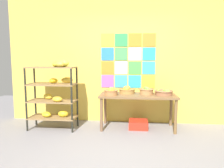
% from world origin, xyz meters
% --- Properties ---
extents(ground, '(9.56, 9.56, 0.00)m').
position_xyz_m(ground, '(0.00, 0.00, 0.00)').
color(ground, gray).
extents(back_wall_with_art, '(5.15, 0.07, 2.84)m').
position_xyz_m(back_wall_with_art, '(0.00, 1.81, 1.42)').
color(back_wall_with_art, '#E6C048').
rests_on(back_wall_with_art, ground).
extents(banana_shelf_unit, '(0.97, 0.52, 1.43)m').
position_xyz_m(banana_shelf_unit, '(-1.28, 1.15, 0.85)').
color(banana_shelf_unit, black).
rests_on(banana_shelf_unit, ground).
extents(display_table, '(1.56, 0.65, 0.71)m').
position_xyz_m(display_table, '(0.41, 1.34, 0.62)').
color(display_table, brown).
rests_on(display_table, ground).
extents(fruit_basket_left, '(0.29, 0.29, 0.16)m').
position_xyz_m(fruit_basket_left, '(0.58, 1.38, 0.79)').
color(fruit_basket_left, '#A67645').
rests_on(fruit_basket_left, display_table).
extents(fruit_basket_back_right, '(0.34, 0.34, 0.16)m').
position_xyz_m(fruit_basket_back_right, '(0.17, 1.49, 0.78)').
color(fruit_basket_back_right, '#A57B3E').
rests_on(fruit_basket_back_right, display_table).
extents(fruit_basket_right, '(0.37, 0.37, 0.12)m').
position_xyz_m(fruit_basket_right, '(0.93, 1.35, 0.77)').
color(fruit_basket_right, '#956141').
rests_on(fruit_basket_right, display_table).
extents(fruit_basket_back_left, '(0.28, 0.28, 0.16)m').
position_xyz_m(fruit_basket_back_left, '(-0.13, 1.21, 0.79)').
color(fruit_basket_back_left, '#A47040').
rests_on(fruit_basket_back_left, display_table).
extents(produce_crate_under_table, '(0.39, 0.35, 0.17)m').
position_xyz_m(produce_crate_under_table, '(0.42, 1.34, 0.09)').
color(produce_crate_under_table, red).
rests_on(produce_crate_under_table, ground).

